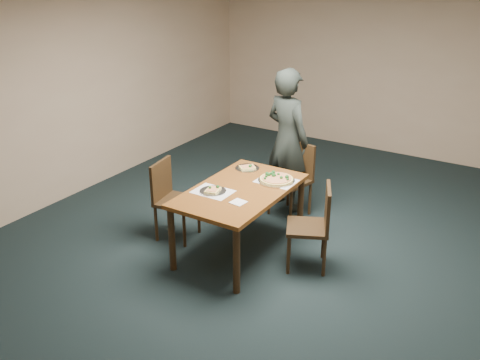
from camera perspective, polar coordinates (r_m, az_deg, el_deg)
The scene contains 13 objects.
ground at distance 5.89m, azimuth 2.39°, elevation -8.06°, with size 8.00×8.00×0.00m, color black.
room_shell at distance 5.21m, azimuth 2.70°, elevation 8.54°, with size 8.00×8.00×8.00m.
dining_table at distance 5.68m, azimuth 0.00°, elevation -1.78°, with size 0.90×1.50×0.75m.
chair_far at distance 6.64m, azimuth 5.84°, elevation 0.57°, with size 0.51×0.51×0.91m.
chair_left at distance 6.11m, azimuth -7.42°, elevation -1.60°, with size 0.48×0.48×0.91m.
chair_right at distance 5.51m, azimuth 8.05°, elevation -4.49°, with size 0.56×0.56×0.91m.
diner at distance 6.69m, azimuth 5.08°, elevation 4.28°, with size 0.66×0.43×1.80m, color black.
placemat_main at distance 5.84m, azimuth 3.90°, elevation -0.10°, with size 0.42×0.32×0.00m, color white.
placemat_near at distance 5.58m, azimuth -2.91°, elevation -1.24°, with size 0.40×0.30×0.00m, color white.
pizza_pan at distance 5.84m, azimuth 3.89°, elevation 0.12°, with size 0.40×0.40×0.07m.
slice_plate_near at distance 5.57m, azimuth -2.90°, elevation -1.12°, with size 0.28×0.28×0.06m.
slice_plate_far at distance 6.16m, azimuth 0.80°, elevation 1.33°, with size 0.28×0.28×0.06m.
napkin at distance 5.33m, azimuth -0.17°, elevation -2.39°, with size 0.14×0.14×0.01m, color white.
Camera 1 is at (2.45, -4.41, 3.04)m, focal length 40.00 mm.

